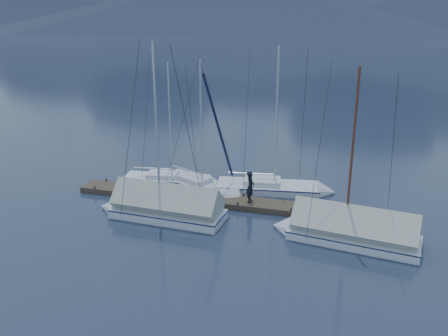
{
  "coord_description": "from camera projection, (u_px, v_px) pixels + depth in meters",
  "views": [
    {
      "loc": [
        7.09,
        -22.36,
        10.68
      ],
      "look_at": [
        0.0,
        2.0,
        2.2
      ],
      "focal_mm": 38.0,
      "sensor_mm": 36.0,
      "label": 1
    }
  ],
  "objects": [
    {
      "name": "ground",
      "position": [
        214.0,
        218.0,
        25.63
      ],
      "size": [
        1000.0,
        1000.0,
        0.0
      ],
      "primitive_type": "plane",
      "color": "#172134",
      "rests_on": "ground"
    },
    {
      "name": "sailboat_covered_near",
      "position": [
        342.0,
        231.0,
        23.03
      ],
      "size": [
        7.4,
        3.33,
        9.31
      ],
      "color": "silver",
      "rests_on": "ground"
    },
    {
      "name": "dock",
      "position": [
        224.0,
        202.0,
        27.41
      ],
      "size": [
        18.0,
        1.5,
        0.54
      ],
      "color": "#382D23",
      "rests_on": "ground"
    },
    {
      "name": "sailboat_covered_far",
      "position": [
        158.0,
        208.0,
        25.63
      ],
      "size": [
        7.35,
        3.09,
        10.17
      ],
      "color": "silver",
      "rests_on": "ground"
    },
    {
      "name": "sailboat_open_left",
      "position": [
        179.0,
        181.0,
        30.63
      ],
      "size": [
        6.63,
        2.91,
        8.52
      ],
      "color": "silver",
      "rests_on": "ground"
    },
    {
      "name": "sailboat_open_mid",
      "position": [
        207.0,
        189.0,
        29.29
      ],
      "size": [
        6.81,
        4.65,
        8.82
      ],
      "color": "silver",
      "rests_on": "ground"
    },
    {
      "name": "mooring_posts",
      "position": [
        216.0,
        197.0,
        27.47
      ],
      "size": [
        15.12,
        1.52,
        0.35
      ],
      "color": "#382D23",
      "rests_on": "ground"
    },
    {
      "name": "sailboat_open_right",
      "position": [
        282.0,
        189.0,
        29.25
      ],
      "size": [
        7.54,
        3.35,
        9.68
      ],
      "color": "silver",
      "rests_on": "ground"
    },
    {
      "name": "person",
      "position": [
        250.0,
        187.0,
        26.62
      ],
      "size": [
        0.46,
        0.68,
        1.8
      ],
      "primitive_type": "imported",
      "rotation": [
        0.0,
        0.0,
        1.62
      ],
      "color": "black",
      "rests_on": "dock"
    }
  ]
}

